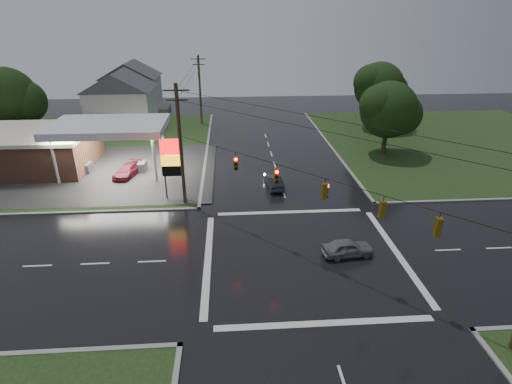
{
  "coord_description": "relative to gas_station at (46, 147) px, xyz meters",
  "views": [
    {
      "loc": [
        -5.18,
        -24.46,
        16.39
      ],
      "look_at": [
        -3.16,
        4.93,
        3.0
      ],
      "focal_mm": 28.0,
      "sensor_mm": 36.0,
      "label": 1
    }
  ],
  "objects": [
    {
      "name": "utility_pole_nw",
      "position": [
        16.18,
        -10.2,
        3.17
      ],
      "size": [
        2.2,
        0.32,
        11.0
      ],
      "color": "#382619",
      "rests_on": "ground"
    },
    {
      "name": "utility_pole_n",
      "position": [
        16.18,
        18.3,
        2.92
      ],
      "size": [
        2.2,
        0.32,
        10.5
      ],
      "color": "#382619",
      "rests_on": "ground"
    },
    {
      "name": "traffic_signals",
      "position": [
        25.69,
        -19.72,
        3.93
      ],
      "size": [
        26.87,
        26.87,
        1.47
      ],
      "color": "black",
      "rests_on": "ground"
    },
    {
      "name": "car_crossing",
      "position": [
        28.88,
        -19.86,
        -1.91
      ],
      "size": [
        3.88,
        1.89,
        1.28
      ],
      "primitive_type": "imported",
      "rotation": [
        0.0,
        0.0,
        1.68
      ],
      "color": "slate",
      "rests_on": "ground"
    },
    {
      "name": "grass_nw",
      "position": [
        -0.32,
        6.3,
        -2.51
      ],
      "size": [
        36.0,
        36.0,
        0.08
      ],
      "primitive_type": "cube",
      "color": "black",
      "rests_on": "ground"
    },
    {
      "name": "gas_station",
      "position": [
        0.0,
        0.0,
        0.0
      ],
      "size": [
        26.2,
        18.0,
        5.6
      ],
      "color": "#2D2D2D",
      "rests_on": "ground"
    },
    {
      "name": "tree_ne_near",
      "position": [
        39.82,
        2.29,
        3.01
      ],
      "size": [
        7.99,
        6.8,
        8.98
      ],
      "color": "black",
      "rests_on": "ground"
    },
    {
      "name": "ground",
      "position": [
        25.68,
        -19.7,
        -2.55
      ],
      "size": [
        120.0,
        120.0,
        0.0
      ],
      "primitive_type": "plane",
      "color": "black",
      "rests_on": "ground"
    },
    {
      "name": "house_far",
      "position": [
        3.73,
        28.3,
        1.86
      ],
      "size": [
        11.05,
        8.48,
        8.6
      ],
      "color": "silver",
      "rests_on": "ground"
    },
    {
      "name": "car_north",
      "position": [
        24.88,
        -7.2,
        -1.9
      ],
      "size": [
        1.69,
        4.0,
        1.28
      ],
      "primitive_type": "imported",
      "rotation": [
        0.0,
        0.0,
        3.23
      ],
      "color": "black",
      "rests_on": "ground"
    },
    {
      "name": "tree_nw_behind",
      "position": [
        -8.17,
        10.29,
        3.63
      ],
      "size": [
        8.93,
        7.6,
        10.0
      ],
      "color": "black",
      "rests_on": "ground"
    },
    {
      "name": "pylon_sign",
      "position": [
        15.18,
        -9.2,
        1.46
      ],
      "size": [
        2.0,
        0.35,
        6.0
      ],
      "color": "#59595E",
      "rests_on": "ground"
    },
    {
      "name": "tree_ne_far",
      "position": [
        42.83,
        14.29,
        3.63
      ],
      "size": [
        8.46,
        7.2,
        9.8
      ],
      "color": "black",
      "rests_on": "ground"
    },
    {
      "name": "car_pump",
      "position": [
        9.35,
        -3.08,
        -1.91
      ],
      "size": [
        2.91,
        4.74,
        1.28
      ],
      "primitive_type": "imported",
      "rotation": [
        0.0,
        0.0,
        -0.27
      ],
      "color": "maroon",
      "rests_on": "ground"
    },
    {
      "name": "grass_ne",
      "position": [
        51.68,
        6.3,
        -2.51
      ],
      "size": [
        36.0,
        36.0,
        0.08
      ],
      "primitive_type": "cube",
      "color": "black",
      "rests_on": "ground"
    },
    {
      "name": "house_near",
      "position": [
        4.73,
        16.3,
        1.86
      ],
      "size": [
        11.05,
        8.48,
        8.6
      ],
      "color": "silver",
      "rests_on": "ground"
    }
  ]
}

